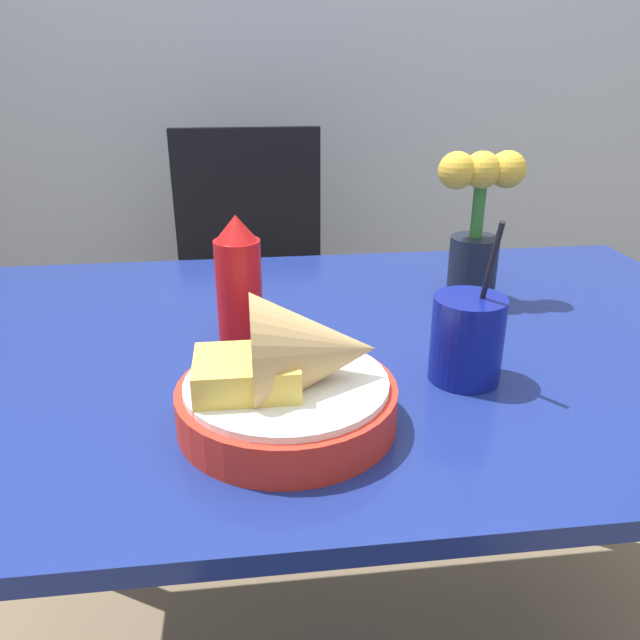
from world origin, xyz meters
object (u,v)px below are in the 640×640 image
at_px(food_basket, 295,380).
at_px(ketchup_bottle, 239,280).
at_px(drink_cup, 467,341).
at_px(chair_far_window, 251,276).
at_px(flower_vase, 477,223).

bearing_deg(food_basket, ketchup_bottle, 103.83).
bearing_deg(ketchup_bottle, drink_cup, -30.11).
distance_m(food_basket, ketchup_bottle, 0.25).
xyz_separation_m(ketchup_bottle, drink_cup, (0.28, -0.16, -0.04)).
distance_m(chair_far_window, drink_cup, 1.01).
bearing_deg(drink_cup, flower_vase, 69.02).
xyz_separation_m(chair_far_window, food_basket, (0.04, -1.02, 0.23)).
relative_size(chair_far_window, drink_cup, 4.25).
xyz_separation_m(chair_far_window, ketchup_bottle, (-0.02, -0.78, 0.26)).
bearing_deg(food_basket, chair_far_window, 92.07).
bearing_deg(ketchup_bottle, food_basket, -76.17).
bearing_deg(ketchup_bottle, chair_far_window, 88.32).
bearing_deg(flower_vase, food_basket, -132.94).
bearing_deg(food_basket, drink_cup, 19.25).
relative_size(food_basket, ketchup_bottle, 1.35).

